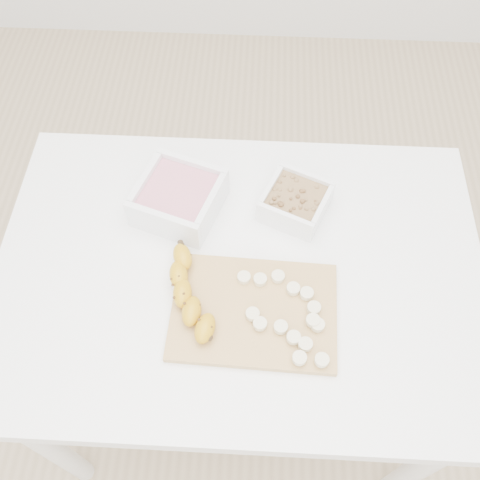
{
  "coord_description": "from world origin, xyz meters",
  "views": [
    {
      "loc": [
        0.03,
        -0.53,
        1.7
      ],
      "look_at": [
        0.0,
        0.03,
        0.81
      ],
      "focal_mm": 40.0,
      "sensor_mm": 36.0,
      "label": 1
    }
  ],
  "objects_px": {
    "bowl_yogurt": "(179,197)",
    "cutting_board": "(254,311)",
    "bowl_granola": "(296,202)",
    "table": "(239,290)",
    "banana": "(190,294)"
  },
  "relations": [
    {
      "from": "table",
      "to": "bowl_yogurt",
      "type": "distance_m",
      "value": 0.24
    },
    {
      "from": "table",
      "to": "bowl_granola",
      "type": "distance_m",
      "value": 0.23
    },
    {
      "from": "bowl_granola",
      "to": "cutting_board",
      "type": "distance_m",
      "value": 0.26
    },
    {
      "from": "cutting_board",
      "to": "table",
      "type": "bearing_deg",
      "value": 108.76
    },
    {
      "from": "bowl_yogurt",
      "to": "cutting_board",
      "type": "xyz_separation_m",
      "value": [
        0.17,
        -0.24,
        -0.03
      ]
    },
    {
      "from": "table",
      "to": "bowl_yogurt",
      "type": "bearing_deg",
      "value": 133.48
    },
    {
      "from": "table",
      "to": "bowl_yogurt",
      "type": "relative_size",
      "value": 4.78
    },
    {
      "from": "banana",
      "to": "table",
      "type": "bearing_deg",
      "value": 32.5
    },
    {
      "from": "cutting_board",
      "to": "banana",
      "type": "height_order",
      "value": "banana"
    },
    {
      "from": "table",
      "to": "cutting_board",
      "type": "relative_size",
      "value": 3.17
    },
    {
      "from": "table",
      "to": "bowl_yogurt",
      "type": "xyz_separation_m",
      "value": [
        -0.14,
        0.14,
        0.14
      ]
    },
    {
      "from": "bowl_yogurt",
      "to": "banana",
      "type": "xyz_separation_m",
      "value": [
        0.05,
        -0.22,
        -0.01
      ]
    },
    {
      "from": "bowl_yogurt",
      "to": "table",
      "type": "bearing_deg",
      "value": -46.52
    },
    {
      "from": "bowl_granola",
      "to": "cutting_board",
      "type": "relative_size",
      "value": 0.53
    },
    {
      "from": "table",
      "to": "bowl_granola",
      "type": "height_order",
      "value": "bowl_granola"
    }
  ]
}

